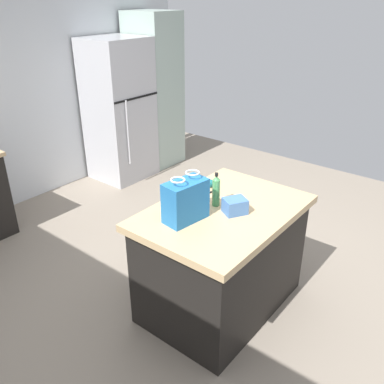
{
  "coord_description": "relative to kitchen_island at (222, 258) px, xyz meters",
  "views": [
    {
      "loc": [
        -2.37,
        -1.8,
        2.33
      ],
      "look_at": [
        -0.14,
        -0.02,
        0.93
      ],
      "focal_mm": 38.42,
      "sensor_mm": 36.0,
      "label": 1
    }
  ],
  "objects": [
    {
      "name": "ground",
      "position": [
        0.14,
        0.32,
        -0.45
      ],
      "size": [
        6.46,
        6.46,
        0.0
      ],
      "primitive_type": "plane",
      "color": "gray"
    },
    {
      "name": "back_wall",
      "position": [
        0.12,
        3.01,
        0.83
      ],
      "size": [
        5.24,
        0.13,
        2.56
      ],
      "color": "silver",
      "rests_on": "ground"
    },
    {
      "name": "kitchen_island",
      "position": [
        0.0,
        0.0,
        0.0
      ],
      "size": [
        1.3,
        0.91,
        0.88
      ],
      "color": "black",
      "rests_on": "ground"
    },
    {
      "name": "refrigerator",
      "position": [
        1.34,
        2.59,
        0.47
      ],
      "size": [
        0.75,
        0.71,
        1.83
      ],
      "color": "#B7B7BC",
      "rests_on": "ground"
    },
    {
      "name": "tall_cabinet",
      "position": [
        2.02,
        2.59,
        0.61
      ],
      "size": [
        0.58,
        0.64,
        2.11
      ],
      "color": "#9EB2A8",
      "rests_on": "ground"
    },
    {
      "name": "shopping_bag",
      "position": [
        -0.29,
        0.12,
        0.59
      ],
      "size": [
        0.33,
        0.21,
        0.34
      ],
      "color": "#236BAD",
      "rests_on": "kitchen_island"
    },
    {
      "name": "small_box",
      "position": [
        0.01,
        -0.09,
        0.49
      ],
      "size": [
        0.2,
        0.19,
        0.11
      ],
      "primitive_type": "cube",
      "rotation": [
        0.0,
        0.0,
        -0.53
      ],
      "color": "#4775B7",
      "rests_on": "kitchen_island"
    },
    {
      "name": "bottle",
      "position": [
        0.02,
        0.08,
        0.56
      ],
      "size": [
        0.06,
        0.06,
        0.26
      ],
      "color": "#4C9956",
      "rests_on": "kitchen_island"
    },
    {
      "name": "ear_defenders",
      "position": [
        0.18,
        0.3,
        0.46
      ],
      "size": [
        0.2,
        0.16,
        0.06
      ],
      "color": "black",
      "rests_on": "kitchen_island"
    }
  ]
}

